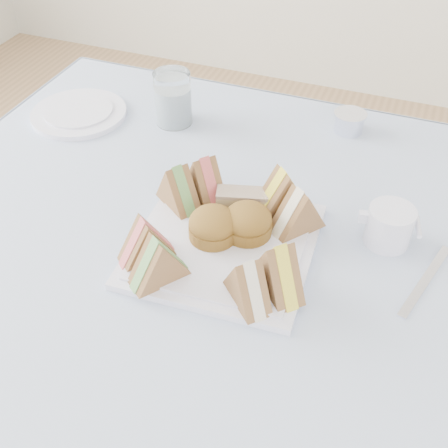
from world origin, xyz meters
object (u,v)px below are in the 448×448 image
(water_glass, at_px, (173,98))
(creamer_jug, at_px, (389,226))
(table, at_px, (194,373))
(serving_plate, at_px, (224,245))

(water_glass, relative_size, creamer_jug, 1.50)
(creamer_jug, bearing_deg, water_glass, 144.41)
(table, relative_size, water_glass, 8.25)
(table, distance_m, serving_plate, 0.39)
(serving_plate, xyz_separation_m, creamer_jug, (0.23, 0.11, 0.03))
(table, distance_m, water_glass, 0.56)
(serving_plate, height_order, creamer_jug, creamer_jug)
(table, xyz_separation_m, creamer_jug, (0.30, 0.11, 0.41))
(serving_plate, distance_m, water_glass, 0.39)
(water_glass, distance_m, creamer_jug, 0.51)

